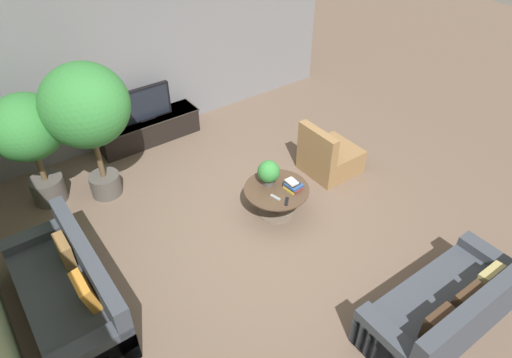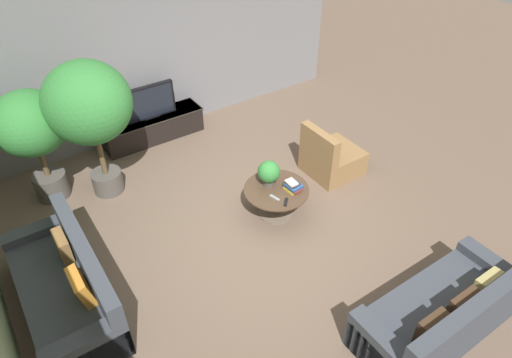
% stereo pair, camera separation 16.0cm
% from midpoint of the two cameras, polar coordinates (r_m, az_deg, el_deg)
% --- Properties ---
extents(ground_plane, '(24.00, 24.00, 0.00)m').
position_cam_midpoint_polar(ground_plane, '(6.40, 1.18, -6.14)').
color(ground_plane, brown).
extents(back_wall_stone, '(7.40, 0.12, 3.00)m').
position_cam_midpoint_polar(back_wall_stone, '(8.04, -12.64, 15.62)').
color(back_wall_stone, slate).
rests_on(back_wall_stone, ground).
extents(media_console, '(1.78, 0.50, 0.44)m').
position_cam_midpoint_polar(media_console, '(8.25, -12.21, 6.34)').
color(media_console, black).
rests_on(media_console, ground).
extents(television, '(0.91, 0.13, 0.58)m').
position_cam_midpoint_polar(television, '(8.01, -12.68, 9.34)').
color(television, black).
rests_on(television, media_console).
extents(coffee_table, '(0.92, 0.92, 0.44)m').
position_cam_midpoint_polar(coffee_table, '(6.44, 3.25, -2.20)').
color(coffee_table, '#756656').
rests_on(coffee_table, ground).
extents(couch_by_wall, '(0.84, 2.04, 0.84)m').
position_cam_midpoint_polar(couch_by_wall, '(5.73, -21.82, -12.56)').
color(couch_by_wall, '#3D424C').
rests_on(couch_by_wall, ground).
extents(couch_near_entry, '(1.96, 0.84, 0.84)m').
position_cam_midpoint_polar(couch_near_entry, '(5.54, 23.11, -15.27)').
color(couch_near_entry, '#3D424C').
rests_on(couch_near_entry, ground).
extents(armchair_wicker, '(0.80, 0.76, 0.86)m').
position_cam_midpoint_polar(armchair_wicker, '(7.32, 9.95, 2.55)').
color(armchair_wicker, olive).
rests_on(armchair_wicker, ground).
extents(potted_palm_tall, '(1.01, 1.01, 1.72)m').
position_cam_midpoint_polar(potted_palm_tall, '(6.92, -25.65, 5.62)').
color(potted_palm_tall, '#514C47').
rests_on(potted_palm_tall, ground).
extents(potted_palm_corner, '(1.18, 1.18, 2.08)m').
position_cam_midpoint_polar(potted_palm_corner, '(6.57, -19.55, 8.55)').
color(potted_palm_corner, '#514C47').
rests_on(potted_palm_corner, ground).
extents(potted_plant_tabletop, '(0.31, 0.31, 0.37)m').
position_cam_midpoint_polar(potted_plant_tabletop, '(6.31, 2.34, 0.82)').
color(potted_plant_tabletop, '#514C47').
rests_on(potted_plant_tabletop, coffee_table).
extents(book_stack, '(0.21, 0.26, 0.14)m').
position_cam_midpoint_polar(book_stack, '(6.32, 5.33, -0.88)').
color(book_stack, gold).
rests_on(book_stack, coffee_table).
extents(remote_black, '(0.14, 0.14, 0.02)m').
position_cam_midpoint_polar(remote_black, '(6.13, 4.50, -2.89)').
color(remote_black, black).
rests_on(remote_black, coffee_table).
extents(remote_silver, '(0.08, 0.16, 0.02)m').
position_cam_midpoint_polar(remote_silver, '(6.19, 3.09, -2.37)').
color(remote_silver, gray).
rests_on(remote_silver, coffee_table).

